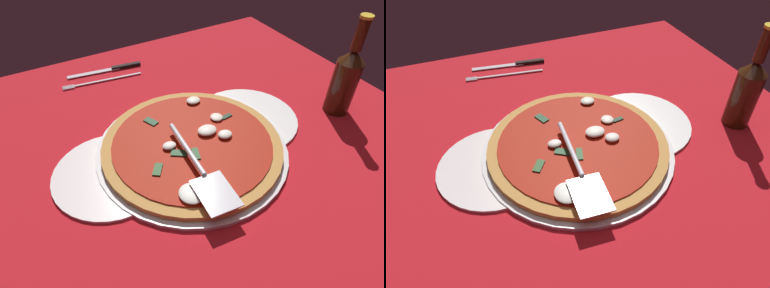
# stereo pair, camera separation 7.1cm
# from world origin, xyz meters

# --- Properties ---
(ground_plane) EXTENTS (1.07, 1.07, 0.01)m
(ground_plane) POSITION_xyz_m (0.00, 0.00, -0.00)
(ground_plane) COLOR red
(pizza_pan) EXTENTS (0.40, 0.40, 0.01)m
(pizza_pan) POSITION_xyz_m (0.02, -0.01, 0.01)
(pizza_pan) COLOR silver
(pizza_pan) RESTS_ON ground_plane
(dinner_plate_left) EXTENTS (0.24, 0.24, 0.01)m
(dinner_plate_left) POSITION_xyz_m (-0.15, -0.04, 0.01)
(dinner_plate_left) COLOR white
(dinner_plate_left) RESTS_ON ground_plane
(dinner_plate_right) EXTENTS (0.23, 0.23, 0.01)m
(dinner_plate_right) POSITION_xyz_m (0.19, -0.03, 0.01)
(dinner_plate_right) COLOR silver
(dinner_plate_right) RESTS_ON ground_plane
(pizza) EXTENTS (0.38, 0.38, 0.03)m
(pizza) POSITION_xyz_m (0.01, -0.01, 0.02)
(pizza) COLOR #C18941
(pizza) RESTS_ON pizza_pan
(pizza_server) EXTENTS (0.07, 0.25, 0.01)m
(pizza_server) POSITION_xyz_m (0.05, 0.08, 0.04)
(pizza_server) COLOR silver
(pizza_server) RESTS_ON pizza
(place_setting_near) EXTENTS (0.23, 0.13, 0.01)m
(place_setting_near) POSITION_xyz_m (0.07, -0.40, 0.00)
(place_setting_near) COLOR white
(place_setting_near) RESTS_ON ground_plane
(beer_bottle) EXTENTS (0.06, 0.06, 0.24)m
(beer_bottle) POSITION_xyz_m (-0.36, 0.03, 0.09)
(beer_bottle) COLOR #371D0C
(beer_bottle) RESTS_ON ground_plane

